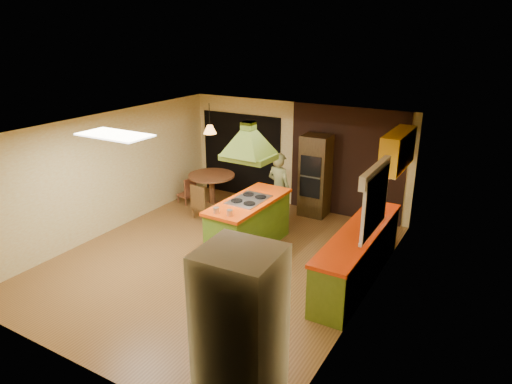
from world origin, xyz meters
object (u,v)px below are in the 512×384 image
Objects in this scene: refrigerator at (241,334)px; dining_table at (212,184)px; wall_oven at (315,176)px; man at (279,189)px; kitchen_island at (249,224)px; canister_large at (368,213)px.

refrigerator is 6.28m from dining_table.
dining_table is at bearing -161.42° from wall_oven.
wall_oven reaches higher than man.
wall_oven is (0.42, 2.23, 0.43)m from kitchen_island.
kitchen_island is 1.02× the size of refrigerator.
kitchen_island reaches higher than dining_table.
man is at bearing -118.81° from wall_oven.
canister_large is at bearing -13.20° from dining_table.
man is 0.86× the size of wall_oven.
wall_oven is (0.47, 0.88, 0.13)m from man.
wall_oven is at bearing 19.27° from dining_table.
refrigerator is 1.81× the size of dining_table.
refrigerator reaches higher than kitchen_island.
wall_oven is 2.47m from dining_table.
man is 1.00m from wall_oven.
man is at bearing 93.78° from kitchen_island.
canister_large is (2.22, -0.88, 0.22)m from man.
kitchen_island is at bearing -167.64° from canister_large.
wall_oven is (-1.57, 5.73, -0.06)m from refrigerator.
dining_table is at bearing 166.80° from canister_large.
refrigerator is at bearing -92.65° from canister_large.
man reaches higher than kitchen_island.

